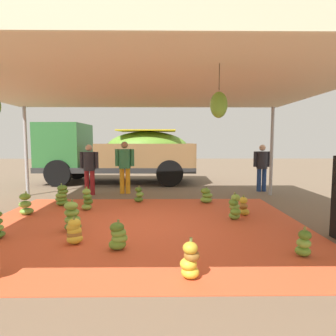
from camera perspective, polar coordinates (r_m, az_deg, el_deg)
ground_plane at (r=8.80m, az=-3.74°, el=-5.76°), size 40.00×40.00×0.00m
tarp_orange at (r=5.89m, az=-5.31°, el=-11.27°), size 6.52×5.29×0.01m
tent_canopy at (r=5.64m, az=-5.69°, el=15.89°), size 8.00×7.00×2.80m
banana_bunch_0 at (r=8.00m, az=7.59°, el=-5.49°), size 0.46×0.46×0.44m
banana_bunch_1 at (r=3.70m, az=4.39°, el=-17.88°), size 0.29×0.27×0.51m
banana_bunch_2 at (r=6.80m, az=14.74°, el=-7.43°), size 0.31×0.30×0.46m
banana_bunch_3 at (r=4.67m, az=-9.83°, el=-13.20°), size 0.40×0.39×0.46m
banana_bunch_4 at (r=4.76m, az=25.25°, el=-13.44°), size 0.31×0.31×0.44m
banana_bunch_5 at (r=7.33m, az=-15.69°, el=-6.12°), size 0.33×0.33×0.58m
banana_bunch_6 at (r=6.37m, az=13.05°, el=-7.66°), size 0.31×0.32×0.59m
banana_bunch_7 at (r=8.05m, az=-5.76°, el=-5.36°), size 0.35×0.33×0.46m
banana_bunch_9 at (r=8.05m, az=-20.23°, el=-5.22°), size 0.42×0.40×0.58m
banana_bunch_10 at (r=5.08m, az=-18.04°, el=-11.89°), size 0.36×0.38×0.44m
banana_bunch_11 at (r=7.38m, az=-26.32°, el=-6.57°), size 0.42×0.42×0.54m
banana_bunch_12 at (r=5.75m, az=-18.42°, el=-9.22°), size 0.42×0.41×0.60m
cargo_truck_main at (r=12.00m, az=-10.16°, el=3.27°), size 6.21×2.62×2.40m
worker_0 at (r=9.37m, az=-15.31°, el=0.46°), size 0.58×0.36×1.59m
worker_1 at (r=10.19m, az=18.09°, el=0.72°), size 0.58×0.35×1.58m
worker_2 at (r=9.39m, az=-8.55°, el=0.93°), size 0.62×0.38×1.68m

